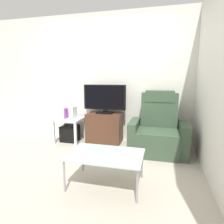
% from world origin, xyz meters
% --- Properties ---
extents(ground_plane, '(6.40, 6.40, 0.00)m').
position_xyz_m(ground_plane, '(0.00, 0.00, 0.00)').
color(ground_plane, '#B2A899').
extents(wall_back, '(6.40, 0.06, 2.60)m').
position_xyz_m(wall_back, '(0.00, 1.13, 1.30)').
color(wall_back, silver).
rests_on(wall_back, ground).
extents(wall_side, '(0.06, 4.48, 2.60)m').
position_xyz_m(wall_side, '(1.88, 0.00, 1.30)').
color(wall_side, silver).
rests_on(wall_side, ground).
extents(tv_stand, '(0.70, 0.42, 0.60)m').
position_xyz_m(tv_stand, '(0.13, 0.86, 0.30)').
color(tv_stand, '#4C2D1E').
rests_on(tv_stand, ground).
extents(television, '(0.86, 0.20, 0.58)m').
position_xyz_m(television, '(0.13, 0.88, 0.90)').
color(television, black).
rests_on(television, tv_stand).
extents(recliner_armchair, '(0.98, 0.78, 1.08)m').
position_xyz_m(recliner_armchair, '(1.20, 0.58, 0.37)').
color(recliner_armchair, '#384C38').
rests_on(recliner_armchair, ground).
extents(side_table, '(0.54, 0.54, 0.49)m').
position_xyz_m(side_table, '(-0.59, 0.74, 0.41)').
color(side_table, silver).
rests_on(side_table, ground).
extents(subwoofer_box, '(0.32, 0.32, 0.32)m').
position_xyz_m(subwoofer_box, '(-0.59, 0.74, 0.16)').
color(subwoofer_box, black).
rests_on(subwoofer_box, ground).
extents(book_leftmost, '(0.05, 0.13, 0.24)m').
position_xyz_m(book_leftmost, '(-0.69, 0.72, 0.61)').
color(book_leftmost, white).
rests_on(book_leftmost, side_table).
extents(book_middle, '(0.03, 0.14, 0.20)m').
position_xyz_m(book_middle, '(-0.65, 0.72, 0.59)').
color(book_middle, purple).
rests_on(book_middle, side_table).
extents(game_console, '(0.07, 0.20, 0.24)m').
position_xyz_m(game_console, '(-0.50, 0.75, 0.61)').
color(game_console, white).
rests_on(game_console, side_table).
extents(coffee_table, '(0.90, 0.60, 0.40)m').
position_xyz_m(coffee_table, '(0.61, -0.69, 0.37)').
color(coffee_table, '#B2C6C1').
rests_on(coffee_table, ground).
extents(cell_phone, '(0.09, 0.16, 0.01)m').
position_xyz_m(cell_phone, '(0.74, -0.64, 0.40)').
color(cell_phone, '#B7B7BC').
rests_on(cell_phone, coffee_table).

